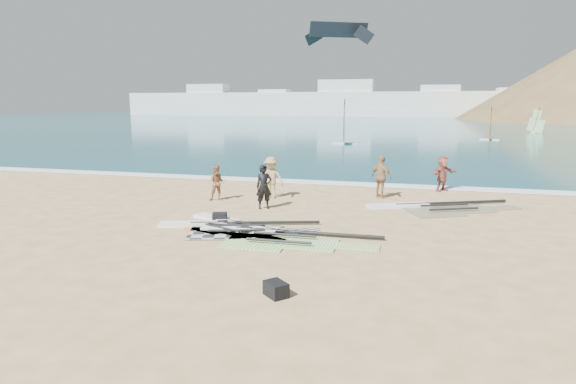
% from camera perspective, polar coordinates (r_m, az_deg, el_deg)
% --- Properties ---
extents(ground, '(300.00, 300.00, 0.00)m').
position_cam_1_polar(ground, '(14.94, -2.63, -6.55)').
color(ground, tan).
rests_on(ground, ground).
extents(sea, '(300.00, 240.00, 0.06)m').
position_cam_1_polar(sea, '(145.72, 13.66, 8.48)').
color(sea, '#0E5662').
rests_on(sea, ground).
extents(surf_line, '(300.00, 1.20, 0.04)m').
position_cam_1_polar(surf_line, '(26.63, 5.51, 0.98)').
color(surf_line, white).
rests_on(surf_line, ground).
extents(far_town, '(160.00, 8.00, 12.00)m').
position_cam_1_polar(far_town, '(164.83, 8.37, 10.42)').
color(far_town, white).
rests_on(far_town, ground).
extents(rig_grey, '(5.90, 3.29, 0.20)m').
position_cam_1_polar(rig_grey, '(17.14, -7.54, -4.22)').
color(rig_grey, '#252628').
rests_on(rig_grey, ground).
extents(rig_green, '(6.28, 2.48, 0.20)m').
position_cam_1_polar(rig_green, '(15.96, -2.07, -5.24)').
color(rig_green, '#7BCA2C').
rests_on(rig_green, ground).
extents(rig_orange, '(6.38, 4.13, 0.20)m').
position_cam_1_polar(rig_orange, '(21.14, 16.73, -1.77)').
color(rig_orange, orange).
rests_on(rig_orange, ground).
extents(rig_red, '(4.67, 3.05, 0.19)m').
position_cam_1_polar(rig_red, '(17.49, -7.22, -3.92)').
color(rig_red, red).
rests_on(rig_red, ground).
extents(gear_bag_near, '(0.62, 0.52, 0.34)m').
position_cam_1_polar(gear_bag_near, '(18.22, -8.09, -2.97)').
color(gear_bag_near, black).
rests_on(gear_bag_near, ground).
extents(gear_bag_far, '(0.69, 0.67, 0.34)m').
position_cam_1_polar(gear_bag_far, '(11.26, -1.44, -11.44)').
color(gear_bag_far, black).
rests_on(gear_bag_far, ground).
extents(person_wetsuit, '(0.81, 0.72, 1.86)m').
position_cam_1_polar(person_wetsuit, '(20.10, -2.86, 0.60)').
color(person_wetsuit, black).
rests_on(person_wetsuit, ground).
extents(beachgoer_left, '(0.97, 0.87, 1.62)m').
position_cam_1_polar(beachgoer_left, '(22.06, -8.37, 1.08)').
color(beachgoer_left, '#9A6747').
rests_on(beachgoer_left, ground).
extents(beachgoer_mid, '(1.35, 0.90, 1.94)m').
position_cam_1_polar(beachgoer_mid, '(22.39, -2.02, 1.73)').
color(beachgoer_mid, tan).
rests_on(beachgoer_mid, ground).
extents(beachgoer_back, '(1.23, 1.09, 1.99)m').
position_cam_1_polar(beachgoer_back, '(22.78, 11.00, 1.77)').
color(beachgoer_back, '#A67D52').
rests_on(beachgoer_back, ground).
extents(beachgoer_right, '(1.51, 1.58, 1.79)m').
position_cam_1_polar(beachgoer_right, '(25.36, 17.85, 2.10)').
color(beachgoer_right, '#9F554A').
rests_on(beachgoer_right, ground).
extents(windsurfer_left, '(2.75, 3.19, 4.83)m').
position_cam_1_polar(windsurfer_left, '(52.37, 6.65, 7.13)').
color(windsurfer_left, white).
rests_on(windsurfer_left, ground).
extents(windsurfer_centre, '(2.25, 2.65, 3.98)m').
position_cam_1_polar(windsurfer_centre, '(62.69, 22.83, 6.77)').
color(windsurfer_centre, white).
rests_on(windsurfer_centre, ground).
extents(windsurfer_right, '(2.23, 2.11, 3.84)m').
position_cam_1_polar(windsurfer_right, '(81.01, 27.33, 7.06)').
color(windsurfer_right, white).
rests_on(windsurfer_right, ground).
extents(kitesurf_kite, '(7.54, 4.08, 2.62)m').
position_cam_1_polar(kitesurf_kite, '(59.71, 6.02, 18.39)').
color(kitesurf_kite, '#232127').
rests_on(kitesurf_kite, ground).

